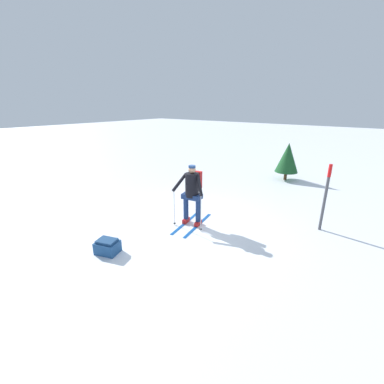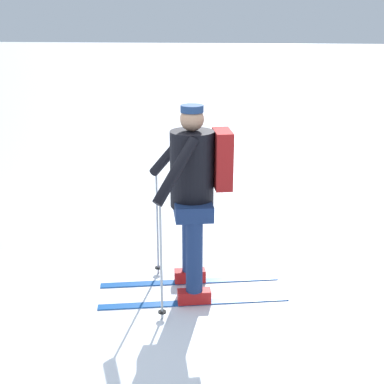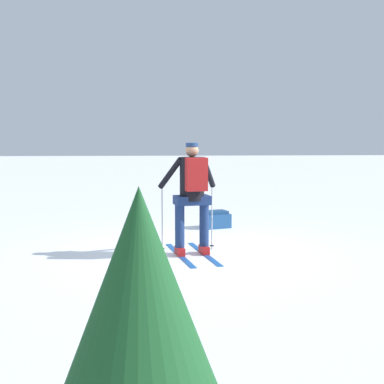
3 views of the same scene
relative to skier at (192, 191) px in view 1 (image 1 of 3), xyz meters
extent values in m
plane|color=white|center=(0.21, -0.01, -1.03)|extent=(80.00, 80.00, 0.00)
cube|color=#144C9E|center=(-0.02, 0.20, -1.03)|extent=(1.72, 0.42, 0.01)
cube|color=red|center=(-0.02, 0.20, -0.96)|extent=(0.32, 0.17, 0.12)
cylinder|color=navy|center=(-0.02, 0.20, -0.53)|extent=(0.15, 0.15, 0.74)
cube|color=#144C9E|center=(0.06, -0.19, -1.03)|extent=(1.72, 0.42, 0.01)
cube|color=red|center=(0.06, -0.19, -0.96)|extent=(0.32, 0.17, 0.12)
cylinder|color=navy|center=(0.06, -0.19, -0.53)|extent=(0.15, 0.15, 0.74)
cube|color=navy|center=(0.02, 0.00, -0.16)|extent=(0.43, 0.60, 0.14)
cylinder|color=black|center=(0.02, 0.00, 0.17)|extent=(0.38, 0.38, 0.67)
sphere|color=tan|center=(0.02, 0.00, 0.62)|extent=(0.21, 0.21, 0.21)
cylinder|color=navy|center=(0.02, 0.00, 0.70)|extent=(0.20, 0.20, 0.06)
cube|color=maroon|center=(-0.24, -0.05, 0.26)|extent=(0.21, 0.35, 0.51)
cylinder|color=#B2B7BC|center=(0.23, 0.47, -0.49)|extent=(0.02, 0.02, 1.09)
cylinder|color=black|center=(0.23, 0.47, -0.97)|extent=(0.07, 0.07, 0.01)
cylinder|color=black|center=(0.12, 0.34, 0.25)|extent=(0.38, 0.42, 0.52)
cylinder|color=#B2B7BC|center=(0.39, -0.35, -0.49)|extent=(0.02, 0.02, 1.09)
cylinder|color=black|center=(0.39, -0.35, -0.97)|extent=(0.07, 0.07, 0.01)
cylinder|color=black|center=(0.24, -0.27, 0.25)|extent=(0.47, 0.30, 0.52)
cube|color=navy|center=(2.47, -0.64, -0.89)|extent=(0.55, 0.62, 0.29)
cube|color=navy|center=(2.47, -0.64, -0.72)|extent=(0.44, 0.52, 0.06)
cylinder|color=#4C4C51|center=(-1.90, 3.08, -0.09)|extent=(0.08, 0.08, 1.89)
cylinder|color=red|center=(-1.90, 3.08, 0.68)|extent=(0.09, 0.09, 0.34)
cylinder|color=#4C331E|center=(-6.33, 0.61, -0.85)|extent=(0.14, 0.14, 0.38)
cone|color=#194C23|center=(-6.33, 0.61, 0.01)|extent=(1.02, 1.02, 1.33)
camera|label=1|loc=(5.46, 4.20, 2.35)|focal=24.00mm
camera|label=2|loc=(-0.40, 4.45, 1.49)|focal=50.00mm
camera|label=3|loc=(-8.28, 0.54, 0.86)|focal=50.00mm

